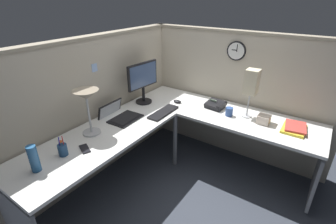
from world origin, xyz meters
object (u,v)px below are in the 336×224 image
at_px(monitor, 143,80).
at_px(tissue_box, 264,119).
at_px(desk_lamp_dome, 86,99).
at_px(thermos_flask, 34,159).
at_px(coffee_mug, 229,112).
at_px(desk_lamp_paper, 252,83).
at_px(wall_clock, 236,51).
at_px(book_stack, 294,128).
at_px(cell_phone, 85,149).
at_px(pen_cup, 63,150).
at_px(office_phone, 216,105).
at_px(keyboard, 163,112).
at_px(laptop, 119,115).
at_px(computer_mouse, 177,101).

relative_size(monitor, tissue_box, 4.17).
xyz_separation_m(desk_lamp_dome, thermos_flask, (-0.61, -0.10, -0.25)).
bearing_deg(coffee_mug, desk_lamp_paper, -61.36).
height_order(tissue_box, wall_clock, wall_clock).
distance_m(thermos_flask, desk_lamp_paper, 2.10).
distance_m(thermos_flask, book_stack, 2.35).
xyz_separation_m(book_stack, desk_lamp_paper, (0.02, 0.49, 0.36)).
distance_m(book_stack, wall_clock, 1.05).
height_order(thermos_flask, book_stack, thermos_flask).
bearing_deg(cell_phone, desk_lamp_dome, 61.28).
relative_size(pen_cup, office_phone, 0.80).
xyz_separation_m(monitor, wall_clock, (0.64, -0.88, 0.34)).
distance_m(cell_phone, coffee_mug, 1.55).
bearing_deg(keyboard, desk_lamp_paper, -61.19).
distance_m(desk_lamp_dome, wall_clock, 1.73).
distance_m(laptop, tissue_box, 1.54).
height_order(office_phone, tissue_box, office_phone).
bearing_deg(tissue_box, laptop, 119.25).
bearing_deg(book_stack, office_phone, 87.47).
relative_size(desk_lamp_dome, coffee_mug, 4.64).
bearing_deg(computer_mouse, coffee_mug, -88.04).
relative_size(monitor, desk_lamp_paper, 0.94).
bearing_deg(monitor, desk_lamp_dome, -176.34).
bearing_deg(keyboard, computer_mouse, 3.74).
bearing_deg(coffee_mug, wall_clock, 18.90).
distance_m(desk_lamp_dome, book_stack, 2.03).
bearing_deg(desk_lamp_paper, desk_lamp_dome, 136.83).
xyz_separation_m(desk_lamp_dome, desk_lamp_paper, (1.20, -1.13, 0.02)).
height_order(laptop, thermos_flask, thermos_flask).
height_order(book_stack, tissue_box, tissue_box).
relative_size(monitor, cell_phone, 3.47).
bearing_deg(thermos_flask, computer_mouse, -6.80).
bearing_deg(keyboard, tissue_box, -69.03).
relative_size(desk_lamp_dome, desk_lamp_paper, 0.84).
distance_m(monitor, wall_clock, 1.14).
distance_m(computer_mouse, cell_phone, 1.31).
height_order(desk_lamp_dome, pen_cup, desk_lamp_dome).
bearing_deg(laptop, keyboard, -43.88).
xyz_separation_m(tissue_box, wall_clock, (0.36, 0.50, 0.58)).
height_order(computer_mouse, pen_cup, pen_cup).
bearing_deg(tissue_box, computer_mouse, 93.14).
height_order(keyboard, office_phone, office_phone).
height_order(desk_lamp_dome, coffee_mug, desk_lamp_dome).
height_order(monitor, cell_phone, monitor).
height_order(keyboard, desk_lamp_dome, desk_lamp_dome).
height_order(monitor, tissue_box, monitor).
distance_m(keyboard, tissue_box, 1.07).
distance_m(book_stack, tissue_box, 0.30).
height_order(computer_mouse, tissue_box, tissue_box).
relative_size(keyboard, office_phone, 1.92).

